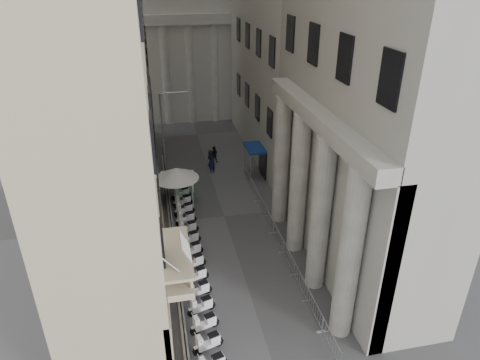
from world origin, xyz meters
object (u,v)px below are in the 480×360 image
object	(u,v)px
security_tent	(174,173)
pedestrian_b	(214,154)
street_lamp	(166,129)
pedestrian_a	(212,165)
info_kiosk	(176,187)

from	to	relation	value
security_tent	pedestrian_b	size ratio (longest dim) A/B	2.20
security_tent	street_lamp	world-z (taller)	street_lamp
pedestrian_a	street_lamp	bearing A→B (deg)	6.75
security_tent	pedestrian_a	distance (m)	6.39
info_kiosk	pedestrian_b	distance (m)	7.70
security_tent	pedestrian_a	xyz separation A→B (m)	(3.85, 4.77, -1.80)
info_kiosk	security_tent	bearing A→B (deg)	-102.82
street_lamp	pedestrian_a	bearing A→B (deg)	1.07
street_lamp	pedestrian_b	bearing A→B (deg)	26.86
pedestrian_a	pedestrian_b	bearing A→B (deg)	-101.18
info_kiosk	pedestrian_a	world-z (taller)	info_kiosk
security_tent	pedestrian_a	world-z (taller)	security_tent
pedestrian_a	pedestrian_b	world-z (taller)	pedestrian_b
street_lamp	pedestrian_b	distance (m)	6.81
security_tent	info_kiosk	size ratio (longest dim) A/B	2.31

